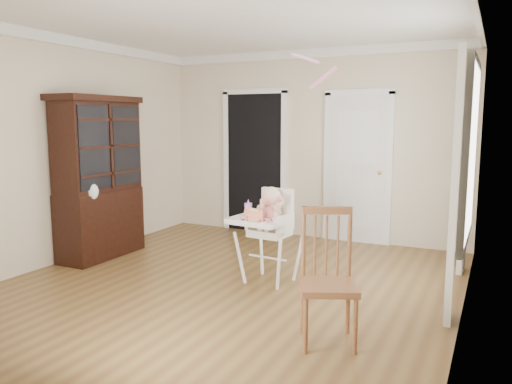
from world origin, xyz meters
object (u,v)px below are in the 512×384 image
at_px(high_chair, 269,224).
at_px(sippy_cup, 248,210).
at_px(cake, 254,215).
at_px(dining_chair, 328,281).
at_px(china_cabinet, 99,178).

distance_m(high_chair, sippy_cup, 0.27).
relative_size(cake, dining_chair, 0.24).
height_order(china_cabinet, dining_chair, china_cabinet).
distance_m(high_chair, dining_chair, 1.51).
distance_m(sippy_cup, china_cabinet, 2.15).
distance_m(cake, sippy_cup, 0.19).
bearing_deg(high_chair, china_cabinet, -173.74).
xyz_separation_m(cake, dining_chair, (1.06, -0.86, -0.27)).
bearing_deg(dining_chair, high_chair, 107.68).
height_order(cake, china_cabinet, china_cabinet).
relative_size(high_chair, dining_chair, 0.97).
distance_m(sippy_cup, dining_chair, 1.58).
bearing_deg(dining_chair, cake, 116.76).
height_order(cake, dining_chair, dining_chair).
relative_size(cake, sippy_cup, 1.29).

